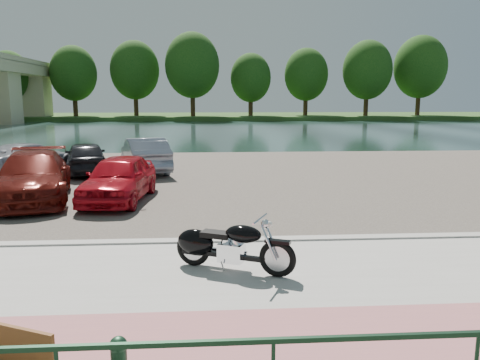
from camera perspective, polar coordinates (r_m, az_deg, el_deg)
The scene contains 15 objects.
ground at distance 8.67m, azimuth 0.34°, elevation -11.91°, with size 200.00×200.00×0.00m, color #595447.
promenade at distance 7.73m, azimuth 0.89°, elevation -14.31°, with size 60.00×6.00×0.10m, color #A29F99.
pink_path at distance 6.37m, azimuth 2.06°, elevation -19.37°, with size 60.00×2.00×0.01m, color #A75E67.
kerb at distance 10.53m, azimuth -0.45°, elevation -7.52°, with size 60.00×0.30×0.14m, color #A29F99.
parking_lot at distance 19.31m, azimuth -2.01°, elevation 0.33°, with size 60.00×18.00×0.04m, color #423C35.
river at distance 48.14m, azimuth -3.11°, elevation 6.03°, with size 120.00×40.00×0.00m, color black.
far_bank at distance 80.08m, azimuth -3.40°, elevation 7.77°, with size 120.00×24.00×0.60m, color #264518.
railing at distance 4.74m, azimuth 4.08°, elevation -20.99°, with size 24.04×0.05×0.90m.
far_trees at distance 74.11m, azimuth 0.04°, elevation 13.18°, with size 70.25×10.68×12.52m.
motorcycle at distance 8.67m, azimuth -2.09°, elevation -7.97°, with size 2.19×1.18×1.05m.
car_3 at distance 16.11m, azimuth -23.89°, elevation 0.39°, with size 2.13×5.24×1.52m, color #5A120C.
car_4 at distance 15.14m, azimuth -14.53°, elevation 0.22°, with size 1.71×4.25×1.45m, color #AC0B17.
car_7 at distance 22.08m, azimuth -24.36°, elevation 2.45°, with size 1.85×4.56×1.32m, color #93949B.
car_8 at distance 21.12m, azimuth -18.27°, elevation 2.64°, with size 1.65×4.11×1.40m, color black.
car_9 at distance 20.96m, azimuth -11.54°, elevation 3.04°, with size 1.60×4.59×1.51m, color gray.
Camera 1 is at (-0.58, -8.03, 3.22)m, focal length 35.00 mm.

